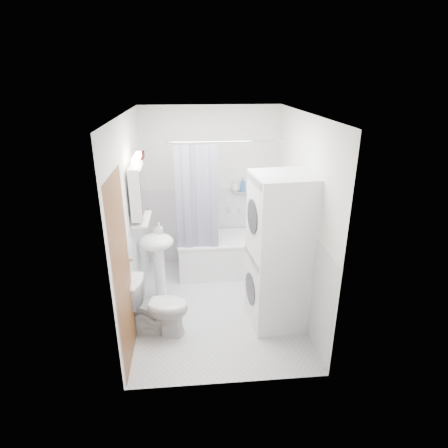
{
  "coord_description": "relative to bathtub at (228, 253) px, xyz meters",
  "views": [
    {
      "loc": [
        -0.3,
        -4.08,
        2.79
      ],
      "look_at": [
        0.09,
        0.15,
        1.08
      ],
      "focal_mm": 30.0,
      "sensor_mm": 36.0,
      "label": 1
    }
  ],
  "objects": [
    {
      "name": "shampoo_b",
      "position": [
        0.26,
        0.32,
        0.9
      ],
      "size": [
        0.08,
        0.21,
        0.08
      ],
      "primitive_type": "imported",
      "color": "#2A6DAA",
      "rests_on": "shower_caddy"
    },
    {
      "name": "door",
      "position": [
        -1.16,
        -1.47,
        0.69
      ],
      "size": [
        0.05,
        2.0,
        2.0
      ],
      "color": "brown",
      "rests_on": "ground"
    },
    {
      "name": "shower_caddy",
      "position": [
        0.25,
        0.32,
        0.84
      ],
      "size": [
        0.22,
        0.06,
        0.02
      ],
      "primitive_type": "cube",
      "color": "silver",
      "rests_on": "room_walls"
    },
    {
      "name": "shelf_bottle",
      "position": [
        -1.1,
        -0.97,
        0.94
      ],
      "size": [
        0.07,
        0.18,
        0.07
      ],
      "primitive_type": "imported",
      "color": "gray",
      "rests_on": "shelf"
    },
    {
      "name": "wainscot",
      "position": [
        -0.21,
        -0.63,
        0.29
      ],
      "size": [
        1.98,
        2.58,
        2.58
      ],
      "color": "white",
      "rests_on": "ground"
    },
    {
      "name": "tub_spout",
      "position": [
        0.2,
        0.33,
        0.57
      ],
      "size": [
        0.04,
        0.12,
        0.04
      ],
      "primitive_type": "cylinder",
      "rotation": [
        1.57,
        0.0,
        0.0
      ],
      "color": "silver",
      "rests_on": "room_walls"
    },
    {
      "name": "shower_curtain",
      "position": [
        -0.44,
        -0.28,
        0.94
      ],
      "size": [
        0.55,
        0.02,
        1.45
      ],
      "color": "#131445",
      "rests_on": "curtain_rod"
    },
    {
      "name": "towel",
      "position": [
        -1.15,
        -0.17,
        1.12
      ],
      "size": [
        0.07,
        0.37,
        0.9
      ],
      "color": "#53100E",
      "rests_on": "room_walls"
    },
    {
      "name": "medicine_cabinet",
      "position": [
        -1.12,
        -0.82,
        1.26
      ],
      "size": [
        0.13,
        0.5,
        0.71
      ],
      "color": "white",
      "rests_on": "room_walls"
    },
    {
      "name": "shelf_cup",
      "position": [
        -1.1,
        -0.7,
        0.96
      ],
      "size": [
        0.1,
        0.09,
        0.1
      ],
      "primitive_type": "imported",
      "color": "gray",
      "rests_on": "shelf"
    },
    {
      "name": "washer_dryer",
      "position": [
        0.47,
        -1.26,
        0.6
      ],
      "size": [
        0.71,
        0.7,
        1.82
      ],
      "rotation": [
        0.0,
        0.0,
        0.1
      ],
      "color": "white",
      "rests_on": "ground"
    },
    {
      "name": "curtain_rod",
      "position": [
        0.0,
        -0.28,
        1.69
      ],
      "size": [
        1.63,
        0.02,
        0.02
      ],
      "primitive_type": "cylinder",
      "rotation": [
        0.0,
        1.57,
        0.0
      ],
      "color": "silver",
      "rests_on": "room_walls"
    },
    {
      "name": "toilet",
      "position": [
        -0.93,
        -1.37,
        0.04
      ],
      "size": [
        0.75,
        0.5,
        0.68
      ],
      "primitive_type": "imported",
      "rotation": [
        0.0,
        0.0,
        1.41
      ],
      "color": "white",
      "rests_on": "ground"
    },
    {
      "name": "soap_pump",
      "position": [
        -0.92,
        -0.67,
        0.64
      ],
      "size": [
        0.08,
        0.17,
        0.08
      ],
      "primitive_type": "imported",
      "color": "gray",
      "rests_on": "sink"
    },
    {
      "name": "room_walls",
      "position": [
        -0.21,
        -0.92,
        1.18
      ],
      "size": [
        2.6,
        2.6,
        2.6
      ],
      "color": "white",
      "rests_on": "ground"
    },
    {
      "name": "shampoo_a",
      "position": [
        0.14,
        0.32,
        0.92
      ],
      "size": [
        0.13,
        0.17,
        0.13
      ],
      "primitive_type": "imported",
      "color": "gray",
      "rests_on": "shower_caddy"
    },
    {
      "name": "shelf",
      "position": [
        -1.1,
        -0.82,
        0.89
      ],
      "size": [
        0.18,
        0.54,
        0.02
      ],
      "primitive_type": "cube",
      "color": "silver",
      "rests_on": "room_walls"
    },
    {
      "name": "sink",
      "position": [
        -0.97,
        -0.71,
        0.4
      ],
      "size": [
        0.44,
        0.37,
        1.04
      ],
      "color": "white",
      "rests_on": "ground"
    },
    {
      "name": "bathtub",
      "position": [
        0.0,
        0.0,
        0.0
      ],
      "size": [
        1.45,
        0.69,
        0.55
      ],
      "color": "white",
      "rests_on": "ground"
    },
    {
      "name": "floor",
      "position": [
        -0.21,
        -0.92,
        -0.31
      ],
      "size": [
        2.6,
        2.6,
        0.0
      ],
      "primitive_type": "plane",
      "color": "silver",
      "rests_on": "ground"
    }
  ]
}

